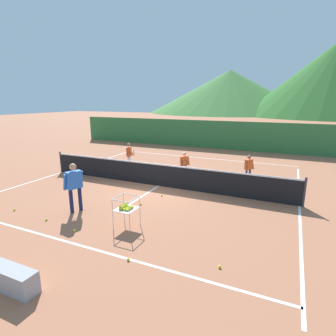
{
  "coord_description": "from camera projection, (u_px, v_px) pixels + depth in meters",
  "views": [
    {
      "loc": [
        4.97,
        -9.85,
        3.59
      ],
      "look_at": [
        0.86,
        -0.93,
        1.1
      ],
      "focal_mm": 28.79,
      "sensor_mm": 36.0,
      "label": 1
    }
  ],
  "objects": [
    {
      "name": "tennis_ball_2",
      "position": [
        46.0,
        219.0,
        8.24
      ],
      "size": [
        0.07,
        0.07,
        0.07
      ],
      "primitive_type": "sphere",
      "color": "yellow",
      "rests_on": "ground"
    },
    {
      "name": "windscreen_fence",
      "position": [
        218.0,
        135.0,
        20.09
      ],
      "size": [
        24.09,
        0.08,
        2.09
      ],
      "primitive_type": "cube",
      "color": "#33753D",
      "rests_on": "ground"
    },
    {
      "name": "line_sideline_east",
      "position": [
        299.0,
        206.0,
        9.36
      ],
      "size": [
        0.08,
        11.49,
        0.01
      ],
      "primitive_type": "cube",
      "color": "white",
      "rests_on": "ground"
    },
    {
      "name": "tennis_ball_7",
      "position": [
        128.0,
        259.0,
        6.18
      ],
      "size": [
        0.07,
        0.07,
        0.07
      ],
      "primitive_type": "sphere",
      "color": "yellow",
      "rests_on": "ground"
    },
    {
      "name": "tennis_net",
      "position": [
        159.0,
        175.0,
        11.45
      ],
      "size": [
        11.23,
        0.08,
        1.05
      ],
      "color": "#333338",
      "rests_on": "ground"
    },
    {
      "name": "tennis_ball_3",
      "position": [
        141.0,
        204.0,
        9.46
      ],
      "size": [
        0.07,
        0.07,
        0.07
      ],
      "primitive_type": "sphere",
      "color": "yellow",
      "rests_on": "ground"
    },
    {
      "name": "ground_plane",
      "position": [
        159.0,
        186.0,
        11.57
      ],
      "size": [
        120.0,
        120.0,
        0.0
      ],
      "primitive_type": "plane",
      "color": "#A86647"
    },
    {
      "name": "tennis_ball_4",
      "position": [
        74.0,
        231.0,
        7.53
      ],
      "size": [
        0.07,
        0.07,
        0.07
      ],
      "primitive_type": "sphere",
      "color": "yellow",
      "rests_on": "ground"
    },
    {
      "name": "tennis_ball_5",
      "position": [
        162.0,
        195.0,
        10.33
      ],
      "size": [
        0.07,
        0.07,
        0.07
      ],
      "primitive_type": "sphere",
      "color": "yellow",
      "rests_on": "ground"
    },
    {
      "name": "student_0",
      "position": [
        129.0,
        153.0,
        14.35
      ],
      "size": [
        0.57,
        0.57,
        1.37
      ],
      "color": "silver",
      "rests_on": "ground"
    },
    {
      "name": "tennis_ball_0",
      "position": [
        220.0,
        267.0,
        5.91
      ],
      "size": [
        0.07,
        0.07,
        0.07
      ],
      "primitive_type": "sphere",
      "color": "yellow",
      "rests_on": "ground"
    },
    {
      "name": "instructor",
      "position": [
        74.0,
        183.0,
        8.7
      ],
      "size": [
        0.46,
        0.82,
        1.63
      ],
      "color": "#191E4C",
      "rests_on": "ground"
    },
    {
      "name": "ball_cart",
      "position": [
        126.0,
        208.0,
        7.72
      ],
      "size": [
        0.58,
        0.58,
        0.9
      ],
      "color": "#B7B7BC",
      "rests_on": "ground"
    },
    {
      "name": "line_sideline_west",
      "position": [
        63.0,
        172.0,
        13.79
      ],
      "size": [
        0.08,
        11.49,
        0.01
      ],
      "primitive_type": "cube",
      "color": "white",
      "rests_on": "ground"
    },
    {
      "name": "line_baseline_near",
      "position": [
        69.0,
        242.0,
        6.98
      ],
      "size": [
        10.95,
        0.08,
        0.01
      ],
      "primitive_type": "cube",
      "color": "white",
      "rests_on": "ground"
    },
    {
      "name": "hill_0",
      "position": [
        229.0,
        92.0,
        76.58
      ],
      "size": [
        44.94,
        44.94,
        11.72
      ],
      "primitive_type": "cone",
      "color": "#427A38",
      "rests_on": "ground"
    },
    {
      "name": "line_baseline_far",
      "position": [
        203.0,
        158.0,
        17.1
      ],
      "size": [
        10.95,
        0.08,
        0.01
      ],
      "primitive_type": "cube",
      "color": "white",
      "rests_on": "ground"
    },
    {
      "name": "tennis_ball_1",
      "position": [
        14.0,
        210.0,
        8.97
      ],
      "size": [
        0.07,
        0.07,
        0.07
      ],
      "primitive_type": "sphere",
      "color": "yellow",
      "rests_on": "ground"
    },
    {
      "name": "line_service_center",
      "position": [
        159.0,
        186.0,
        11.57
      ],
      "size": [
        0.08,
        5.83,
        0.01
      ],
      "primitive_type": "cube",
      "color": "white",
      "rests_on": "ground"
    },
    {
      "name": "student_2",
      "position": [
        249.0,
        166.0,
        11.84
      ],
      "size": [
        0.4,
        0.49,
        1.26
      ],
      "color": "navy",
      "rests_on": "ground"
    },
    {
      "name": "student_1",
      "position": [
        184.0,
        162.0,
        12.57
      ],
      "size": [
        0.41,
        0.69,
        1.25
      ],
      "color": "silver",
      "rests_on": "ground"
    },
    {
      "name": "courtside_bench",
      "position": [
        6.0,
        276.0,
        5.27
      ],
      "size": [
        1.5,
        0.36,
        0.46
      ],
      "primitive_type": "cube",
      "color": "#99999E",
      "rests_on": "ground"
    }
  ]
}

